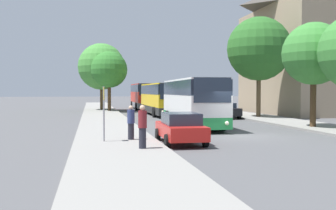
% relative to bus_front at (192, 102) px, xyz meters
% --- Properties ---
extents(ground_plane, '(300.00, 300.00, 0.00)m').
position_rel_bus_front_xyz_m(ground_plane, '(1.18, -5.84, -1.77)').
color(ground_plane, '#4C4C4F').
rests_on(ground_plane, ground).
extents(sidewalk_left, '(4.00, 120.00, 0.15)m').
position_rel_bus_front_xyz_m(sidewalk_left, '(-5.82, -5.84, -1.70)').
color(sidewalk_left, gray).
rests_on(sidewalk_left, ground_plane).
extents(building_right_background, '(14.28, 15.23, 15.96)m').
position_rel_bus_front_xyz_m(building_right_background, '(18.78, 13.42, 6.21)').
color(building_right_background, gray).
rests_on(building_right_background, ground_plane).
extents(bus_front, '(2.98, 10.37, 3.32)m').
position_rel_bus_front_xyz_m(bus_front, '(0.00, 0.00, 0.00)').
color(bus_front, '#238942').
rests_on(bus_front, ground_plane).
extents(bus_middle, '(2.86, 11.22, 3.25)m').
position_rel_bus_front_xyz_m(bus_middle, '(0.11, 13.33, -0.04)').
color(bus_middle, '#2D2D2D').
rests_on(bus_middle, ground_plane).
extents(bus_rear, '(2.99, 10.81, 3.45)m').
position_rel_bus_front_xyz_m(bus_rear, '(0.17, 27.02, 0.07)').
color(bus_rear, gray).
rests_on(bus_rear, ground_plane).
extents(parked_car_left_curb, '(2.00, 4.30, 1.49)m').
position_rel_bus_front_xyz_m(parked_car_left_curb, '(-2.79, -8.35, -1.00)').
color(parked_car_left_curb, red).
rests_on(parked_car_left_curb, ground_plane).
extents(parked_car_right_near, '(1.91, 4.11, 1.42)m').
position_rel_bus_front_xyz_m(parked_car_right_near, '(5.11, 7.60, -1.02)').
color(parked_car_right_near, black).
rests_on(parked_car_right_near, ground_plane).
extents(parked_car_right_far, '(2.15, 4.23, 1.45)m').
position_rel_bus_front_xyz_m(parked_car_right_far, '(4.97, 14.82, -1.02)').
color(parked_car_right_far, '#236B38').
rests_on(parked_car_right_far, ground_plane).
extents(bus_stop_sign, '(0.08, 0.45, 2.59)m').
position_rel_bus_front_xyz_m(bus_stop_sign, '(-6.40, -7.92, -0.02)').
color(bus_stop_sign, gray).
rests_on(bus_stop_sign, sidewalk_left).
extents(pedestrian_waiting_near, '(0.36, 0.36, 1.80)m').
position_rel_bus_front_xyz_m(pedestrian_waiting_near, '(-4.91, -10.55, -0.71)').
color(pedestrian_waiting_near, '#23232D').
rests_on(pedestrian_waiting_near, sidewalk_left).
extents(pedestrian_waiting_far, '(0.36, 0.36, 1.67)m').
position_rel_bus_front_xyz_m(pedestrian_waiting_far, '(-5.08, -7.49, -0.79)').
color(pedestrian_waiting_far, '#23232D').
rests_on(pedestrian_waiting_far, sidewalk_left).
extents(tree_left_near, '(5.85, 5.85, 8.34)m').
position_rel_bus_front_xyz_m(tree_left_near, '(-5.61, 23.63, 3.78)').
color(tree_left_near, '#513D23').
rests_on(tree_left_near, sidewalk_left).
extents(tree_left_far, '(4.34, 4.34, 7.06)m').
position_rel_bus_front_xyz_m(tree_left_far, '(-4.80, 20.51, 3.25)').
color(tree_left_far, '#47331E').
rests_on(tree_left_far, sidewalk_left).
extents(tree_right_near, '(4.14, 4.14, 6.91)m').
position_rel_bus_front_xyz_m(tree_right_near, '(7.49, -2.96, 3.19)').
color(tree_right_near, '#47331E').
rests_on(tree_right_near, sidewalk_right).
extents(tree_right_mid, '(5.84, 5.84, 9.14)m').
position_rel_bus_front_xyz_m(tree_right_mid, '(8.19, 7.19, 4.58)').
color(tree_right_mid, brown).
rests_on(tree_right_mid, sidewalk_right).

